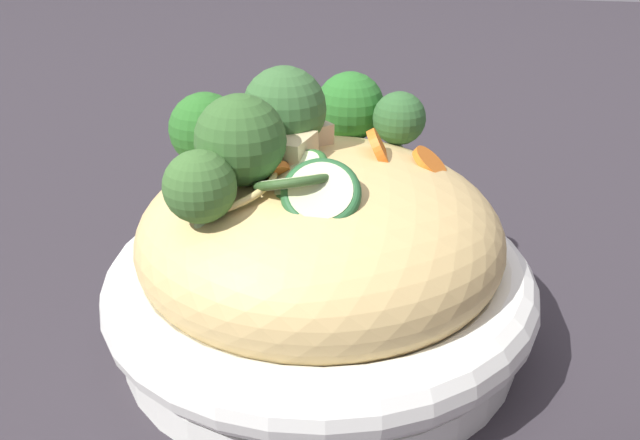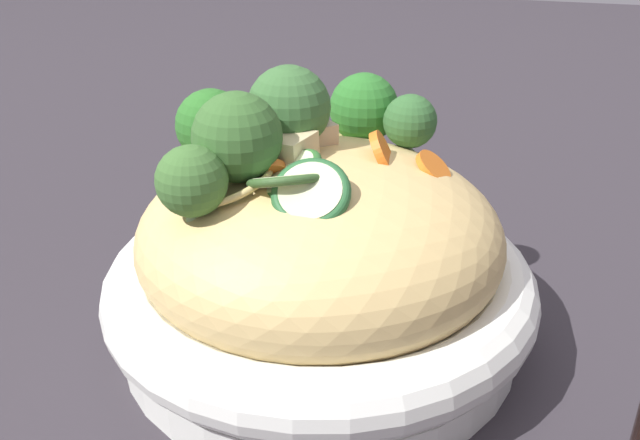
# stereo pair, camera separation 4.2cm
# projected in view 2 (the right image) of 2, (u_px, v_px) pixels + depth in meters

# --- Properties ---
(ground_plane) EXTENTS (3.00, 3.00, 0.00)m
(ground_plane) POSITION_uv_depth(u_px,v_px,m) (320.00, 331.00, 0.46)
(ground_plane) COLOR #2F2A2F
(serving_bowl) EXTENTS (0.27, 0.27, 0.06)m
(serving_bowl) POSITION_uv_depth(u_px,v_px,m) (320.00, 292.00, 0.44)
(serving_bowl) COLOR white
(serving_bowl) RESTS_ON ground_plane
(noodle_heap) EXTENTS (0.23, 0.23, 0.11)m
(noodle_heap) POSITION_uv_depth(u_px,v_px,m) (320.00, 234.00, 0.42)
(noodle_heap) COLOR tan
(noodle_heap) RESTS_ON serving_bowl
(broccoli_florets) EXTENTS (0.21, 0.16, 0.08)m
(broccoli_florets) POSITION_uv_depth(u_px,v_px,m) (285.00, 126.00, 0.42)
(broccoli_florets) COLOR #9EB57C
(broccoli_florets) RESTS_ON serving_bowl
(carrot_coins) EXTENTS (0.08, 0.11, 0.03)m
(carrot_coins) POSITION_uv_depth(u_px,v_px,m) (369.00, 162.00, 0.40)
(carrot_coins) COLOR orange
(carrot_coins) RESTS_ON serving_bowl
(zucchini_slices) EXTENTS (0.09, 0.10, 0.03)m
(zucchini_slices) POSITION_uv_depth(u_px,v_px,m) (289.00, 178.00, 0.38)
(zucchini_slices) COLOR beige
(zucchini_slices) RESTS_ON serving_bowl
(chicken_chunks) EXTENTS (0.07, 0.07, 0.03)m
(chicken_chunks) POSITION_uv_depth(u_px,v_px,m) (280.00, 143.00, 0.42)
(chicken_chunks) COLOR #CFB68F
(chicken_chunks) RESTS_ON serving_bowl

